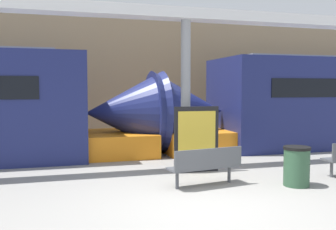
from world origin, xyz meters
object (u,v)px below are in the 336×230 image
object	(u,v)px
support_column_near	(186,94)
bench_near	(206,164)
poster_board	(196,139)
trash_bin	(297,166)

from	to	relation	value
support_column_near	bench_near	bearing A→B (deg)	-96.53
support_column_near	poster_board	bearing A→B (deg)	-87.38
bench_near	support_column_near	size ratio (longest dim) A/B	0.43
bench_near	trash_bin	xyz separation A→B (m)	(1.87, -0.47, -0.06)
trash_bin	poster_board	distance (m)	2.46
poster_board	trash_bin	bearing A→B (deg)	-48.73
bench_near	support_column_near	world-z (taller)	support_column_near
bench_near	poster_board	xyz separation A→B (m)	(0.28, 1.35, 0.34)
bench_near	support_column_near	bearing A→B (deg)	73.73
poster_board	support_column_near	xyz separation A→B (m)	(-0.03, 0.76, 1.10)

